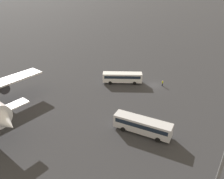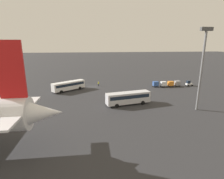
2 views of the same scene
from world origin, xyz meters
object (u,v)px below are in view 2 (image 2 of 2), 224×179
at_px(baggage_tug, 189,83).
at_px(worker_person, 98,84).
at_px(cargo_cart_white, 163,84).
at_px(shuttle_bus_near, 69,85).
at_px(cargo_cart_grey, 177,83).
at_px(shuttle_bus_far, 128,97).
at_px(cargo_cart_blue, 156,84).
at_px(cargo_cart_orange, 171,84).

bearing_deg(baggage_tug, worker_person, -8.29).
xyz_separation_m(baggage_tug, cargo_cart_white, (10.51, 0.22, 0.25)).
height_order(baggage_tug, worker_person, baggage_tug).
bearing_deg(shuttle_bus_near, cargo_cart_grey, 145.58).
bearing_deg(baggage_tug, shuttle_bus_far, 31.60).
distance_m(shuttle_bus_far, cargo_cart_blue, 23.16).
bearing_deg(worker_person, cargo_cart_blue, 166.71).
height_order(cargo_cart_grey, cargo_cart_white, same).
bearing_deg(baggage_tug, cargo_cart_grey, -0.94).
bearing_deg(shuttle_bus_far, cargo_cart_grey, -153.69).
height_order(cargo_cart_grey, cargo_cart_orange, same).
bearing_deg(cargo_cart_orange, shuttle_bus_near, -0.49).
distance_m(cargo_cart_orange, cargo_cart_blue, 5.77).
bearing_deg(shuttle_bus_far, worker_person, -85.16).
distance_m(shuttle_bus_far, baggage_tug, 33.27).
xyz_separation_m(worker_person, cargo_cart_grey, (-29.59, 5.20, 0.32)).
height_order(worker_person, cargo_cart_blue, cargo_cart_blue).
xyz_separation_m(shuttle_bus_far, baggage_tug, (-28.48, -17.17, -1.04)).
relative_size(baggage_tug, cargo_cart_white, 1.17).
height_order(worker_person, cargo_cart_white, cargo_cart_white).
bearing_deg(baggage_tug, cargo_cart_blue, -1.07).
bearing_deg(cargo_cart_grey, cargo_cart_orange, 6.31).
relative_size(shuttle_bus_near, cargo_cart_grey, 5.35).
bearing_deg(cargo_cart_grey, cargo_cart_white, 3.44).
relative_size(baggage_tug, worker_person, 1.39).
bearing_deg(shuttle_bus_near, cargo_cart_white, 145.00).
distance_m(cargo_cart_grey, cargo_cart_orange, 2.89).
relative_size(cargo_cart_grey, cargo_cart_white, 1.00).
height_order(baggage_tug, cargo_cart_orange, baggage_tug).
xyz_separation_m(shuttle_bus_far, cargo_cart_grey, (-23.72, -17.29, -0.79)).
height_order(shuttle_bus_far, baggage_tug, shuttle_bus_far).
distance_m(baggage_tug, cargo_cart_blue, 13.39).
bearing_deg(cargo_cart_blue, worker_person, -13.29).
distance_m(baggage_tug, worker_person, 34.76).
relative_size(shuttle_bus_far, cargo_cart_blue, 5.88).
bearing_deg(shuttle_bus_near, baggage_tug, 145.42).
distance_m(worker_person, cargo_cart_orange, 27.28).
bearing_deg(worker_person, cargo_cart_grey, 170.04).
xyz_separation_m(shuttle_bus_near, shuttle_bus_far, (-16.55, 17.30, 0.09)).
distance_m(cargo_cart_grey, cargo_cart_blue, 8.62).
distance_m(shuttle_bus_far, cargo_cart_white, 24.71).
height_order(worker_person, cargo_cart_orange, cargo_cart_orange).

